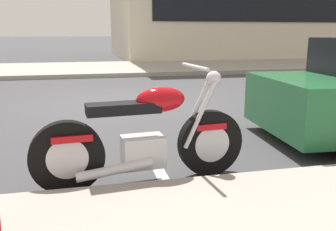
# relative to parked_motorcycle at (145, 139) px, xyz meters

# --- Properties ---
(ground_plane) EXTENTS (260.00, 260.00, 0.00)m
(ground_plane) POSITION_rel_parked_motorcycle_xyz_m (0.19, 4.19, -0.44)
(ground_plane) COLOR #3D3D3F
(parking_stall_stripe) EXTENTS (0.12, 2.20, 0.01)m
(parking_stall_stripe) POSITION_rel_parked_motorcycle_xyz_m (0.19, 0.40, -0.44)
(parking_stall_stripe) COLOR silver
(parking_stall_stripe) RESTS_ON ground
(parked_motorcycle) EXTENTS (2.09, 0.62, 1.14)m
(parked_motorcycle) POSITION_rel_parked_motorcycle_xyz_m (0.00, 0.00, 0.00)
(parked_motorcycle) COLOR black
(parked_motorcycle) RESTS_ON ground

